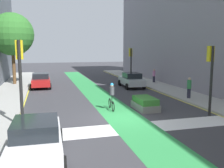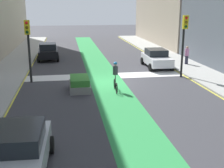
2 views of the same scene
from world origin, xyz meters
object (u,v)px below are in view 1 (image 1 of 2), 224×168
at_px(traffic_signal_near_left, 20,68).
at_px(car_white_left_near, 36,139).
at_px(car_red_left_far, 41,80).
at_px(street_tree_near, 12,34).
at_px(car_silver_right_far, 131,80).
at_px(traffic_signal_near_right, 211,67).
at_px(cyclist_in_lane, 112,96).
at_px(traffic_signal_far_right, 131,59).
at_px(pedestrian_sidewalk_right_b, 189,88).
at_px(median_planter, 145,104).
at_px(pedestrian_sidewalk_right_a, 154,76).

relative_size(traffic_signal_near_left, car_white_left_near, 1.07).
relative_size(car_red_left_far, street_tree_near, 0.54).
bearing_deg(street_tree_near, traffic_signal_near_left, -82.86).
height_order(traffic_signal_near_left, car_silver_right_far, traffic_signal_near_left).
xyz_separation_m(traffic_signal_near_right, car_red_left_far, (-10.19, 14.06, -2.21)).
bearing_deg(car_silver_right_far, cyclist_in_lane, -117.24).
bearing_deg(car_white_left_near, traffic_signal_far_right, 60.72).
bearing_deg(car_silver_right_far, pedestrian_sidewalk_right_b, -72.93).
bearing_deg(traffic_signal_near_right, car_silver_right_far, 94.17).
xyz_separation_m(car_red_left_far, pedestrian_sidewalk_right_b, (11.60, -9.61, 0.21)).
relative_size(traffic_signal_near_left, pedestrian_sidewalk_right_b, 2.70).
height_order(car_silver_right_far, median_planter, car_silver_right_far).
xyz_separation_m(car_silver_right_far, cyclist_in_lane, (-4.62, -8.97, 0.17)).
relative_size(traffic_signal_near_right, car_white_left_near, 1.01).
bearing_deg(traffic_signal_far_right, pedestrian_sidewalk_right_a, -2.93).
bearing_deg(traffic_signal_far_right, traffic_signal_near_left, -127.64).
distance_m(traffic_signal_near_left, median_planter, 8.50).
distance_m(traffic_signal_near_right, pedestrian_sidewalk_right_b, 5.08).
bearing_deg(car_white_left_near, pedestrian_sidewalk_right_b, 35.27).
height_order(car_red_left_far, car_silver_right_far, same).
bearing_deg(car_red_left_far, cyclist_in_lane, -67.18).
bearing_deg(car_red_left_far, pedestrian_sidewalk_right_b, -39.65).
distance_m(car_silver_right_far, pedestrian_sidewalk_right_a, 4.19).
xyz_separation_m(traffic_signal_near_left, car_silver_right_far, (10.11, 11.72, -2.38)).
distance_m(car_red_left_far, street_tree_near, 6.32).
distance_m(car_silver_right_far, street_tree_near, 14.08).
bearing_deg(car_silver_right_far, median_planter, -104.17).
xyz_separation_m(traffic_signal_far_right, cyclist_in_lane, (-5.33, -11.28, -1.94)).
bearing_deg(pedestrian_sidewalk_right_b, street_tree_near, 139.32).
height_order(traffic_signal_far_right, car_red_left_far, traffic_signal_far_right).
height_order(traffic_signal_near_left, car_red_left_far, traffic_signal_near_left).
xyz_separation_m(traffic_signal_near_right, median_planter, (-3.26, 2.36, -2.60)).
distance_m(traffic_signal_near_left, car_white_left_near, 4.62).
height_order(traffic_signal_far_right, cyclist_in_lane, traffic_signal_far_right).
height_order(car_silver_right_far, pedestrian_sidewalk_right_b, pedestrian_sidewalk_right_b).
bearing_deg(pedestrian_sidewalk_right_b, median_planter, -155.89).
distance_m(traffic_signal_far_right, pedestrian_sidewalk_right_b, 10.01).
xyz_separation_m(pedestrian_sidewalk_right_a, street_tree_near, (-15.80, 2.89, 4.73)).
distance_m(traffic_signal_near_right, pedestrian_sidewalk_right_a, 14.42).
bearing_deg(street_tree_near, pedestrian_sidewalk_right_a, -10.38).
bearing_deg(traffic_signal_near_right, cyclist_in_lane, 152.35).
bearing_deg(traffic_signal_far_right, car_silver_right_far, -107.05).
bearing_deg(pedestrian_sidewalk_right_b, cyclist_in_lane, -167.12).
bearing_deg(car_red_left_far, pedestrian_sidewalk_right_a, -0.26).
bearing_deg(traffic_signal_near_left, traffic_signal_far_right, 52.36).
bearing_deg(car_white_left_near, pedestrian_sidewalk_right_a, 53.97).
xyz_separation_m(car_silver_right_far, pedestrian_sidewalk_right_a, (3.59, 2.16, 0.12)).
relative_size(car_white_left_near, cyclist_in_lane, 2.29).
bearing_deg(traffic_signal_near_left, street_tree_near, 97.14).
bearing_deg(traffic_signal_far_right, car_white_left_near, -119.28).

